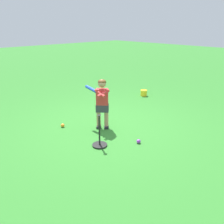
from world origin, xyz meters
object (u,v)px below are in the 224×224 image
(play_ball_midfield, at_px, (139,141))
(batting_tee, at_px, (100,141))
(toy_bucket, at_px, (144,93))
(play_ball_behind_batter, at_px, (63,125))
(child_batter, at_px, (102,99))

(play_ball_midfield, bearing_deg, batting_tee, -36.15)
(toy_bucket, bearing_deg, play_ball_behind_batter, 4.69)
(play_ball_behind_batter, relative_size, play_ball_midfield, 1.03)
(child_batter, distance_m, batting_tee, 0.98)
(batting_tee, xyz_separation_m, toy_bucket, (-3.11, -1.46, -0.01))
(child_batter, relative_size, batting_tee, 1.74)
(play_ball_midfield, height_order, batting_tee, batting_tee)
(play_ball_behind_batter, height_order, batting_tee, batting_tee)
(child_batter, relative_size, play_ball_midfield, 13.53)
(batting_tee, bearing_deg, play_ball_midfield, 143.85)
(play_ball_midfield, height_order, toy_bucket, toy_bucket)
(play_ball_behind_batter, bearing_deg, child_batter, 134.78)
(child_batter, xyz_separation_m, play_ball_midfield, (-0.03, 1.02, -0.61))
(play_ball_midfield, relative_size, toy_bucket, 0.37)
(toy_bucket, bearing_deg, child_batter, 19.09)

